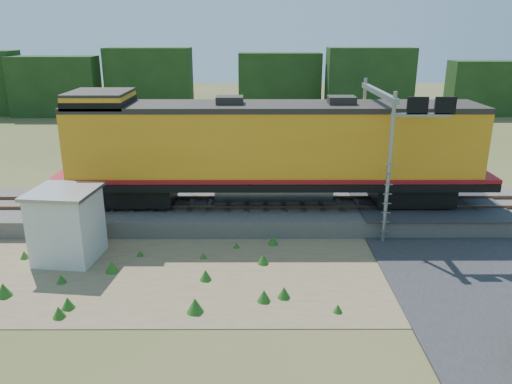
{
  "coord_description": "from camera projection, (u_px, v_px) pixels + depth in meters",
  "views": [
    {
      "loc": [
        -1.42,
        -16.96,
        8.97
      ],
      "look_at": [
        -1.37,
        3.0,
        2.4
      ],
      "focal_mm": 35.0,
      "sensor_mm": 36.0,
      "label": 1
    }
  ],
  "objects": [
    {
      "name": "ground",
      "position": [
        292.0,
        277.0,
        18.92
      ],
      "size": [
        140.0,
        140.0,
        0.0
      ],
      "primitive_type": "plane",
      "color": "#475123",
      "rests_on": "ground"
    },
    {
      "name": "ballast",
      "position": [
        284.0,
        212.0,
        24.49
      ],
      "size": [
        70.0,
        5.0,
        0.8
      ],
      "primitive_type": "cube",
      "color": "slate",
      "rests_on": "ground"
    },
    {
      "name": "rails",
      "position": [
        284.0,
        202.0,
        24.34
      ],
      "size": [
        70.0,
        1.54,
        0.16
      ],
      "color": "brown",
      "rests_on": "ballast"
    },
    {
      "name": "dirt_shoulder",
      "position": [
        240.0,
        270.0,
        19.38
      ],
      "size": [
        26.0,
        8.0,
        0.03
      ],
      "primitive_type": "cube",
      "color": "#8C7754",
      "rests_on": "ground"
    },
    {
      "name": "road",
      "position": [
        468.0,
        265.0,
        19.61
      ],
      "size": [
        7.0,
        66.0,
        0.86
      ],
      "color": "#38383A",
      "rests_on": "ground"
    },
    {
      "name": "tree_line_north",
      "position": [
        268.0,
        85.0,
        54.05
      ],
      "size": [
        130.0,
        3.0,
        6.5
      ],
      "color": "#1A3413",
      "rests_on": "ground"
    },
    {
      "name": "weed_clumps",
      "position": [
        200.0,
        276.0,
        19.0
      ],
      "size": [
        15.0,
        6.2,
        0.56
      ],
      "primitive_type": null,
      "color": "#29621C",
      "rests_on": "ground"
    },
    {
      "name": "locomotive",
      "position": [
        268.0,
        149.0,
        23.5
      ],
      "size": [
        20.5,
        3.13,
        5.29
      ],
      "color": "black",
      "rests_on": "rails"
    },
    {
      "name": "shed",
      "position": [
        67.0,
        225.0,
        19.95
      ],
      "size": [
        2.75,
        2.75,
        2.95
      ],
      "rotation": [
        0.0,
        0.0,
        -0.11
      ],
      "color": "silver",
      "rests_on": "ground"
    },
    {
      "name": "signal_gantry",
      "position": [
        387.0,
        122.0,
        22.46
      ],
      "size": [
        2.6,
        6.2,
        6.56
      ],
      "color": "gray",
      "rests_on": "ground"
    }
  ]
}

